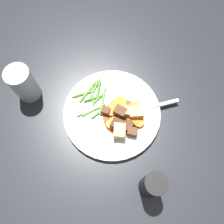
% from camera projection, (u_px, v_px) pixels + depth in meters
% --- Properties ---
extents(ground_plane, '(3.00, 3.00, 0.00)m').
position_uv_depth(ground_plane, '(112.00, 114.00, 0.64)').
color(ground_plane, '#26282D').
extents(dinner_plate, '(0.28, 0.28, 0.02)m').
position_uv_depth(dinner_plate, '(112.00, 113.00, 0.63)').
color(dinner_plate, white).
rests_on(dinner_plate, ground_plane).
extents(stew_sauce, '(0.11, 0.11, 0.00)m').
position_uv_depth(stew_sauce, '(123.00, 117.00, 0.62)').
color(stew_sauce, brown).
rests_on(stew_sauce, dinner_plate).
extents(carrot_slice_0, '(0.04, 0.04, 0.01)m').
position_uv_depth(carrot_slice_0, '(111.00, 111.00, 0.62)').
color(carrot_slice_0, orange).
rests_on(carrot_slice_0, dinner_plate).
extents(carrot_slice_1, '(0.04, 0.04, 0.01)m').
position_uv_depth(carrot_slice_1, '(120.00, 102.00, 0.63)').
color(carrot_slice_1, orange).
rests_on(carrot_slice_1, dinner_plate).
extents(carrot_slice_2, '(0.04, 0.04, 0.01)m').
position_uv_depth(carrot_slice_2, '(139.00, 122.00, 0.61)').
color(carrot_slice_2, orange).
rests_on(carrot_slice_2, dinner_plate).
extents(carrot_slice_3, '(0.05, 0.05, 0.01)m').
position_uv_depth(carrot_slice_3, '(133.00, 119.00, 0.61)').
color(carrot_slice_3, orange).
rests_on(carrot_slice_3, dinner_plate).
extents(carrot_slice_4, '(0.03, 0.03, 0.01)m').
position_uv_depth(carrot_slice_4, '(115.00, 121.00, 0.61)').
color(carrot_slice_4, orange).
rests_on(carrot_slice_4, dinner_plate).
extents(carrot_slice_5, '(0.03, 0.03, 0.01)m').
position_uv_depth(carrot_slice_5, '(111.00, 125.00, 0.60)').
color(carrot_slice_5, orange).
rests_on(carrot_slice_5, dinner_plate).
extents(carrot_slice_6, '(0.04, 0.04, 0.01)m').
position_uv_depth(carrot_slice_6, '(114.00, 105.00, 0.63)').
color(carrot_slice_6, orange).
rests_on(carrot_slice_6, dinner_plate).
extents(carrot_slice_7, '(0.05, 0.05, 0.01)m').
position_uv_depth(carrot_slice_7, '(135.00, 107.00, 0.63)').
color(carrot_slice_7, orange).
rests_on(carrot_slice_7, dinner_plate).
extents(potato_chunk_0, '(0.04, 0.05, 0.03)m').
position_uv_depth(potato_chunk_0, '(119.00, 131.00, 0.59)').
color(potato_chunk_0, '#E5CC7A').
rests_on(potato_chunk_0, dinner_plate).
extents(potato_chunk_1, '(0.05, 0.05, 0.03)m').
position_uv_depth(potato_chunk_1, '(136.00, 113.00, 0.61)').
color(potato_chunk_1, '#E5CC7A').
rests_on(potato_chunk_1, dinner_plate).
extents(potato_chunk_2, '(0.03, 0.03, 0.03)m').
position_uv_depth(potato_chunk_2, '(128.00, 112.00, 0.61)').
color(potato_chunk_2, '#DBBC6B').
rests_on(potato_chunk_2, dinner_plate).
extents(meat_chunk_0, '(0.03, 0.02, 0.02)m').
position_uv_depth(meat_chunk_0, '(106.00, 111.00, 0.61)').
color(meat_chunk_0, brown).
rests_on(meat_chunk_0, dinner_plate).
extents(meat_chunk_1, '(0.02, 0.03, 0.02)m').
position_uv_depth(meat_chunk_1, '(128.00, 126.00, 0.60)').
color(meat_chunk_1, '#56331E').
rests_on(meat_chunk_1, dinner_plate).
extents(meat_chunk_2, '(0.03, 0.03, 0.03)m').
position_uv_depth(meat_chunk_2, '(117.00, 125.00, 0.60)').
color(meat_chunk_2, '#56331E').
rests_on(meat_chunk_2, dinner_plate).
extents(meat_chunk_3, '(0.03, 0.03, 0.02)m').
position_uv_depth(meat_chunk_3, '(132.00, 132.00, 0.59)').
color(meat_chunk_3, brown).
rests_on(meat_chunk_3, dinner_plate).
extents(meat_chunk_4, '(0.03, 0.03, 0.03)m').
position_uv_depth(meat_chunk_4, '(120.00, 112.00, 0.61)').
color(meat_chunk_4, brown).
rests_on(meat_chunk_4, dinner_plate).
extents(green_bean_0, '(0.04, 0.07, 0.01)m').
position_uv_depth(green_bean_0, '(94.00, 110.00, 0.62)').
color(green_bean_0, '#66AD42').
rests_on(green_bean_0, dinner_plate).
extents(green_bean_1, '(0.01, 0.08, 0.01)m').
position_uv_depth(green_bean_1, '(88.00, 91.00, 0.64)').
color(green_bean_1, '#66AD42').
rests_on(green_bean_1, dinner_plate).
extents(green_bean_2, '(0.02, 0.07, 0.01)m').
position_uv_depth(green_bean_2, '(95.00, 89.00, 0.65)').
color(green_bean_2, '#66AD42').
rests_on(green_bean_2, dinner_plate).
extents(green_bean_3, '(0.04, 0.08, 0.01)m').
position_uv_depth(green_bean_3, '(103.00, 101.00, 0.63)').
color(green_bean_3, '#66AD42').
rests_on(green_bean_3, dinner_plate).
extents(green_bean_4, '(0.02, 0.05, 0.01)m').
position_uv_depth(green_bean_4, '(99.00, 98.00, 0.64)').
color(green_bean_4, '#66AD42').
rests_on(green_bean_4, dinner_plate).
extents(green_bean_5, '(0.04, 0.05, 0.01)m').
position_uv_depth(green_bean_5, '(93.00, 98.00, 0.64)').
color(green_bean_5, '#4C8E33').
rests_on(green_bean_5, dinner_plate).
extents(green_bean_6, '(0.05, 0.05, 0.01)m').
position_uv_depth(green_bean_6, '(83.00, 94.00, 0.64)').
color(green_bean_6, '#66AD42').
rests_on(green_bean_6, dinner_plate).
extents(green_bean_7, '(0.03, 0.06, 0.01)m').
position_uv_depth(green_bean_7, '(99.00, 112.00, 0.62)').
color(green_bean_7, '#599E38').
rests_on(green_bean_7, dinner_plate).
extents(green_bean_8, '(0.04, 0.06, 0.01)m').
position_uv_depth(green_bean_8, '(93.00, 95.00, 0.64)').
color(green_bean_8, '#599E38').
rests_on(green_bean_8, dinner_plate).
extents(green_bean_9, '(0.05, 0.06, 0.01)m').
position_uv_depth(green_bean_9, '(89.00, 112.00, 0.62)').
color(green_bean_9, '#4C8E33').
rests_on(green_bean_9, dinner_plate).
extents(green_bean_10, '(0.03, 0.05, 0.01)m').
position_uv_depth(green_bean_10, '(99.00, 89.00, 0.65)').
color(green_bean_10, '#4C8E33').
rests_on(green_bean_10, dinner_plate).
extents(fork, '(0.14, 0.13, 0.00)m').
position_uv_depth(fork, '(148.00, 108.00, 0.63)').
color(fork, silver).
rests_on(fork, dinner_plate).
extents(water_glass, '(0.07, 0.07, 0.11)m').
position_uv_depth(water_glass, '(24.00, 84.00, 0.61)').
color(water_glass, silver).
rests_on(water_glass, ground_plane).
extents(pepper_mill, '(0.05, 0.05, 0.12)m').
position_uv_depth(pepper_mill, '(152.00, 185.00, 0.51)').
color(pepper_mill, black).
rests_on(pepper_mill, ground_plane).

